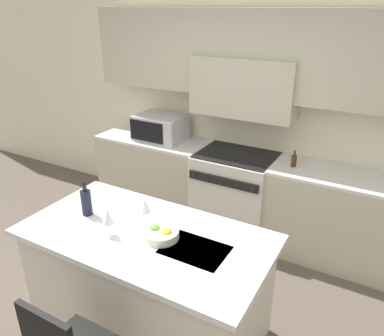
{
  "coord_description": "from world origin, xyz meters",
  "views": [
    {
      "loc": [
        1.41,
        -1.57,
        2.43
      ],
      "look_at": [
        -0.0,
        0.95,
        1.16
      ],
      "focal_mm": 35.0,
      "sensor_mm": 36.0,
      "label": 1
    }
  ],
  "objects_px": {
    "oil_bottle_on_counter": "(294,161)",
    "microwave": "(160,127)",
    "wine_glass_near": "(108,217)",
    "fruit_bowl": "(161,233)",
    "wine_bottle": "(86,202)",
    "wine_glass_far": "(145,206)",
    "range_stove": "(235,193)"
  },
  "relations": [
    {
      "from": "microwave",
      "to": "oil_bottle_on_counter",
      "type": "distance_m",
      "value": 1.62
    },
    {
      "from": "range_stove",
      "to": "wine_bottle",
      "type": "distance_m",
      "value": 1.85
    },
    {
      "from": "wine_bottle",
      "to": "wine_glass_far",
      "type": "height_order",
      "value": "wine_bottle"
    },
    {
      "from": "microwave",
      "to": "wine_glass_far",
      "type": "distance_m",
      "value": 1.83
    },
    {
      "from": "wine_bottle",
      "to": "oil_bottle_on_counter",
      "type": "distance_m",
      "value": 2.03
    },
    {
      "from": "range_stove",
      "to": "wine_bottle",
      "type": "bearing_deg",
      "value": -108.37
    },
    {
      "from": "wine_glass_near",
      "to": "fruit_bowl",
      "type": "height_order",
      "value": "wine_glass_near"
    },
    {
      "from": "wine_glass_near",
      "to": "wine_glass_far",
      "type": "distance_m",
      "value": 0.29
    },
    {
      "from": "wine_bottle",
      "to": "fruit_bowl",
      "type": "height_order",
      "value": "wine_bottle"
    },
    {
      "from": "microwave",
      "to": "wine_glass_near",
      "type": "height_order",
      "value": "microwave"
    },
    {
      "from": "microwave",
      "to": "oil_bottle_on_counter",
      "type": "xyz_separation_m",
      "value": [
        1.62,
        -0.04,
        -0.08
      ]
    },
    {
      "from": "microwave",
      "to": "wine_bottle",
      "type": "bearing_deg",
      "value": -75.42
    },
    {
      "from": "wine_bottle",
      "to": "oil_bottle_on_counter",
      "type": "xyz_separation_m",
      "value": [
        1.18,
        1.66,
        -0.01
      ]
    },
    {
      "from": "microwave",
      "to": "fruit_bowl",
      "type": "xyz_separation_m",
      "value": [
        1.13,
        -1.68,
        -0.14
      ]
    },
    {
      "from": "fruit_bowl",
      "to": "oil_bottle_on_counter",
      "type": "bearing_deg",
      "value": 73.41
    },
    {
      "from": "wine_bottle",
      "to": "wine_glass_near",
      "type": "xyz_separation_m",
      "value": [
        0.34,
        -0.14,
        0.04
      ]
    },
    {
      "from": "microwave",
      "to": "wine_bottle",
      "type": "xyz_separation_m",
      "value": [
        0.44,
        -1.69,
        -0.07
      ]
    },
    {
      "from": "range_stove",
      "to": "microwave",
      "type": "xyz_separation_m",
      "value": [
        -1.0,
        0.02,
        0.61
      ]
    },
    {
      "from": "range_stove",
      "to": "fruit_bowl",
      "type": "distance_m",
      "value": 1.73
    },
    {
      "from": "wine_bottle",
      "to": "fruit_bowl",
      "type": "distance_m",
      "value": 0.69
    },
    {
      "from": "microwave",
      "to": "wine_bottle",
      "type": "relative_size",
      "value": 1.98
    },
    {
      "from": "wine_glass_far",
      "to": "oil_bottle_on_counter",
      "type": "bearing_deg",
      "value": 65.66
    },
    {
      "from": "range_stove",
      "to": "wine_glass_near",
      "type": "distance_m",
      "value": 1.92
    },
    {
      "from": "range_stove",
      "to": "oil_bottle_on_counter",
      "type": "bearing_deg",
      "value": -1.62
    },
    {
      "from": "wine_bottle",
      "to": "wine_glass_near",
      "type": "relative_size",
      "value": 1.34
    },
    {
      "from": "wine_glass_far",
      "to": "oil_bottle_on_counter",
      "type": "distance_m",
      "value": 1.69
    },
    {
      "from": "wine_glass_near",
      "to": "oil_bottle_on_counter",
      "type": "distance_m",
      "value": 1.98
    },
    {
      "from": "wine_glass_near",
      "to": "microwave",
      "type": "bearing_deg",
      "value": 113.16
    },
    {
      "from": "oil_bottle_on_counter",
      "to": "microwave",
      "type": "bearing_deg",
      "value": 178.72
    },
    {
      "from": "wine_bottle",
      "to": "wine_glass_near",
      "type": "height_order",
      "value": "wine_bottle"
    },
    {
      "from": "range_stove",
      "to": "microwave",
      "type": "distance_m",
      "value": 1.17
    },
    {
      "from": "range_stove",
      "to": "wine_glass_near",
      "type": "xyz_separation_m",
      "value": [
        -0.21,
        -1.81,
        0.58
      ]
    }
  ]
}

